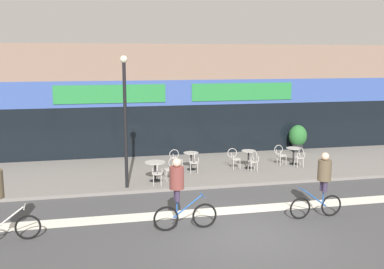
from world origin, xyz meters
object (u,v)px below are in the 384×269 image
(bistro_table_0, at_px, (155,167))
(cafe_chair_2_near, at_px, (254,160))
(bistro_table_3, at_px, (294,153))
(planter_pot, at_px, (298,137))
(bistro_table_1, at_px, (191,158))
(lamp_post, at_px, (125,112))
(cafe_chair_0_side, at_px, (171,167))
(cyclist_2, at_px, (180,191))
(cafe_chair_3_side, at_px, (280,153))
(cafe_chair_2_side, at_px, (234,157))
(cafe_chair_1_side, at_px, (176,158))
(cyclist_1, at_px, (322,181))
(cafe_chair_3_near, at_px, (300,156))
(bistro_table_2, at_px, (248,156))
(cafe_chair_1_near, at_px, (194,161))
(cafe_chair_0_near, at_px, (157,172))

(bistro_table_0, xyz_separation_m, cafe_chair_2_near, (4.15, 0.50, -0.02))
(bistro_table_3, distance_m, planter_pot, 2.85)
(bistro_table_1, xyz_separation_m, cafe_chair_2_near, (2.44, -0.93, -0.00))
(bistro_table_0, relative_size, lamp_post, 0.17)
(bistro_table_3, bearing_deg, cafe_chair_0_side, -166.26)
(cafe_chair_0_side, height_order, cyclist_2, cyclist_2)
(cafe_chair_3_side, bearing_deg, cafe_chair_2_side, -179.10)
(bistro_table_1, relative_size, cafe_chair_1_side, 0.82)
(cafe_chair_0_side, height_order, cafe_chair_1_side, same)
(planter_pot, height_order, cyclist_1, cyclist_1)
(cafe_chair_0_side, distance_m, planter_pot, 8.07)
(bistro_table_3, bearing_deg, cafe_chair_2_side, -174.64)
(lamp_post, bearing_deg, cafe_chair_2_near, 11.97)
(bistro_table_1, height_order, cafe_chair_0_side, cafe_chair_0_side)
(planter_pot, relative_size, lamp_post, 0.28)
(bistro_table_1, bearing_deg, cafe_chair_2_near, -20.93)
(cafe_chair_3_near, height_order, lamp_post, lamp_post)
(cafe_chair_2_near, relative_size, planter_pot, 0.68)
(bistro_table_2, bearing_deg, bistro_table_0, -164.73)
(cafe_chair_1_near, relative_size, cafe_chair_3_near, 1.00)
(bistro_table_1, bearing_deg, cafe_chair_2_side, -9.45)
(cafe_chair_0_near, bearing_deg, cafe_chair_2_side, -57.54)
(cafe_chair_0_near, height_order, cafe_chair_3_near, same)
(bistro_table_2, bearing_deg, cafe_chair_3_side, 9.56)
(cafe_chair_0_near, height_order, cafe_chair_0_side, same)
(bistro_table_0, relative_size, bistro_table_1, 1.09)
(bistro_table_2, relative_size, cafe_chair_0_near, 0.86)
(cafe_chair_2_near, bearing_deg, bistro_table_3, -73.97)
(cafe_chair_0_side, xyz_separation_m, cyclist_2, (-0.57, -4.71, 0.50))
(cafe_chair_2_near, distance_m, cafe_chair_3_near, 2.19)
(cafe_chair_3_side, bearing_deg, cafe_chair_2_near, -155.97)
(bistro_table_3, distance_m, cyclist_1, 6.33)
(bistro_table_0, bearing_deg, bistro_table_1, 40.05)
(bistro_table_2, xyz_separation_m, cafe_chair_3_near, (2.19, -0.36, -0.02))
(cafe_chair_2_near, bearing_deg, lamp_post, 95.61)
(bistro_table_3, distance_m, cafe_chair_3_side, 0.63)
(cafe_chair_0_side, xyz_separation_m, cafe_chair_3_side, (5.07, 1.38, 0.00))
(bistro_table_0, distance_m, cafe_chair_1_side, 1.79)
(cafe_chair_0_near, height_order, planter_pot, planter_pot)
(cafe_chair_1_side, height_order, cyclist_1, cyclist_1)
(bistro_table_1, height_order, cyclist_1, cyclist_1)
(cafe_chair_2_side, bearing_deg, cafe_chair_1_side, 177.98)
(planter_pot, bearing_deg, cafe_chair_3_side, -128.73)
(cyclist_2, bearing_deg, cafe_chair_2_side, 58.65)
(cafe_chair_0_near, xyz_separation_m, cafe_chair_1_near, (1.71, 1.44, 0.00))
(bistro_table_3, distance_m, cafe_chair_0_side, 5.86)
(bistro_table_2, relative_size, cafe_chair_1_near, 0.86)
(cafe_chair_0_near, distance_m, cafe_chair_3_near, 6.48)
(bistro_table_0, bearing_deg, cyclist_1, -46.25)
(cafe_chair_3_side, distance_m, cyclist_1, 6.17)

